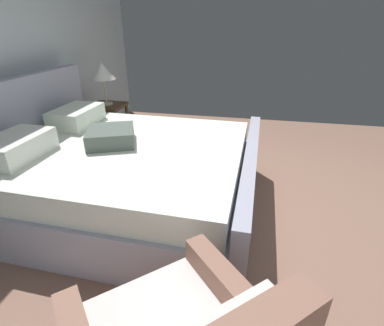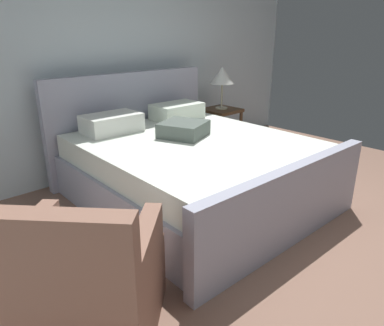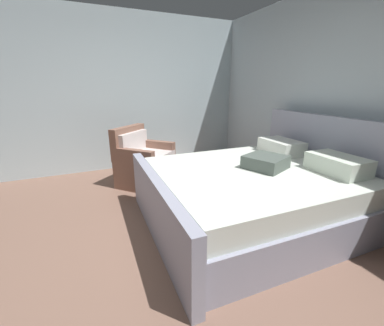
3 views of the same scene
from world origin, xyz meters
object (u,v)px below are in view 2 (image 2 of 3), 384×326
(bed, at_px, (189,166))
(armchair, at_px, (84,284))
(nightstand_right, at_px, (221,123))
(table_lamp_right, at_px, (222,76))

(bed, distance_m, armchair, 1.82)
(bed, relative_size, nightstand_right, 3.88)
(table_lamp_right, bearing_deg, bed, -149.13)
(table_lamp_right, bearing_deg, nightstand_right, -126.87)
(nightstand_right, height_order, armchair, armchair)
(bed, distance_m, nightstand_right, 1.54)
(armchair, bearing_deg, table_lamp_right, 30.34)
(bed, height_order, nightstand_right, bed)
(nightstand_right, relative_size, table_lamp_right, 1.10)
(table_lamp_right, height_order, armchair, table_lamp_right)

